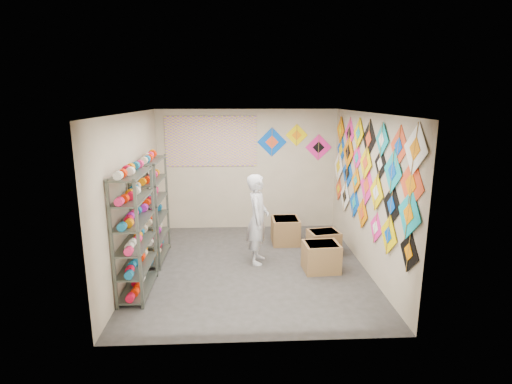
{
  "coord_description": "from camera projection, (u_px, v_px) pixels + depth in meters",
  "views": [
    {
      "loc": [
        -0.24,
        -6.62,
        2.94
      ],
      "look_at": [
        0.1,
        0.3,
        1.3
      ],
      "focal_mm": 28.0,
      "sensor_mm": 36.0,
      "label": 1
    }
  ],
  "objects": [
    {
      "name": "carton_a",
      "position": [
        321.0,
        257.0,
        6.92
      ],
      "size": [
        0.63,
        0.54,
        0.5
      ],
      "primitive_type": "cube",
      "rotation": [
        0.0,
        0.0,
        0.07
      ],
      "color": "olive",
      "rests_on": "ground"
    },
    {
      "name": "ground",
      "position": [
        251.0,
        267.0,
        7.12
      ],
      "size": [
        4.5,
        4.5,
        0.0
      ],
      "primitive_type": "plane",
      "color": "#322F2C"
    },
    {
      "name": "room_walls",
      "position": [
        251.0,
        176.0,
        6.74
      ],
      "size": [
        4.5,
        4.5,
        4.5
      ],
      "color": "#B7A78C",
      "rests_on": "ground"
    },
    {
      "name": "carton_b",
      "position": [
        324.0,
        243.0,
        7.65
      ],
      "size": [
        0.63,
        0.55,
        0.46
      ],
      "primitive_type": "cube",
      "rotation": [
        0.0,
        0.0,
        0.17
      ],
      "color": "olive",
      "rests_on": "ground"
    },
    {
      "name": "kite_wall_display",
      "position": [
        367.0,
        174.0,
        6.81
      ],
      "size": [
        0.06,
        4.33,
        2.02
      ],
      "color": "black",
      "rests_on": "room_walls"
    },
    {
      "name": "poster",
      "position": [
        211.0,
        141.0,
        8.79
      ],
      "size": [
        2.0,
        0.01,
        1.1
      ],
      "primitive_type": "cube",
      "color": "#8E51B1",
      "rests_on": "room_walls"
    },
    {
      "name": "carton_c",
      "position": [
        285.0,
        231.0,
        8.24
      ],
      "size": [
        0.56,
        0.61,
        0.53
      ],
      "primitive_type": "cube",
      "rotation": [
        0.0,
        0.0,
        0.01
      ],
      "color": "olive",
      "rests_on": "ground"
    },
    {
      "name": "shopkeeper",
      "position": [
        258.0,
        219.0,
        7.15
      ],
      "size": [
        0.72,
        0.58,
        1.64
      ],
      "primitive_type": "imported",
      "rotation": [
        0.0,
        0.0,
        1.41
      ],
      "color": "silver",
      "rests_on": "ground"
    },
    {
      "name": "shelf_rack_front",
      "position": [
        135.0,
        234.0,
        5.99
      ],
      "size": [
        0.4,
        1.1,
        1.9
      ],
      "primitive_type": "cube",
      "color": "#4C5147",
      "rests_on": "ground"
    },
    {
      "name": "shelf_rack_back",
      "position": [
        153.0,
        210.0,
        7.25
      ],
      "size": [
        0.4,
        1.1,
        1.9
      ],
      "primitive_type": "cube",
      "color": "#4C5147",
      "rests_on": "ground"
    },
    {
      "name": "back_wall_kites",
      "position": [
        294.0,
        142.0,
        8.89
      ],
      "size": [
        1.68,
        0.02,
        0.82
      ],
      "color": "#0246B7",
      "rests_on": "room_walls"
    },
    {
      "name": "string_spools",
      "position": [
        144.0,
        215.0,
        6.6
      ],
      "size": [
        0.12,
        2.36,
        0.12
      ],
      "color": "#E61E59",
      "rests_on": "ground"
    }
  ]
}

